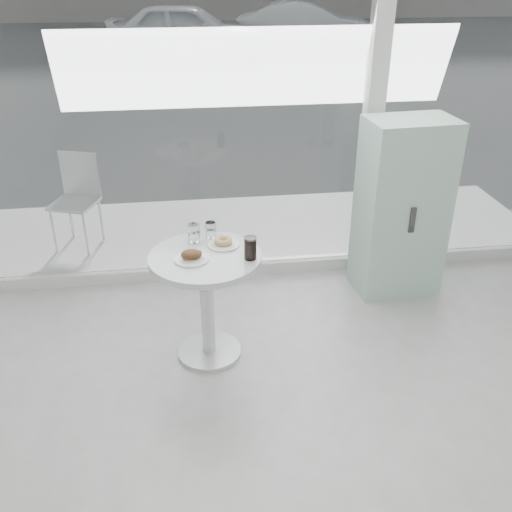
{
  "coord_description": "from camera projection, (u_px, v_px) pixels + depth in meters",
  "views": [
    {
      "loc": [
        -0.6,
        -1.3,
        2.46
      ],
      "look_at": [
        -0.2,
        1.7,
        0.85
      ],
      "focal_mm": 40.0,
      "sensor_mm": 36.0,
      "label": 1
    }
  ],
  "objects": [
    {
      "name": "storefront",
      "position": [
        270.0,
        68.0,
        4.19
      ],
      "size": [
        5.0,
        0.14,
        3.0
      ],
      "color": "silver",
      "rests_on": "ground"
    },
    {
      "name": "car_white",
      "position": [
        187.0,
        31.0,
        14.66
      ],
      "size": [
        4.26,
        2.2,
        1.38
      ],
      "primitive_type": "imported",
      "rotation": [
        0.0,
        0.0,
        1.43
      ],
      "color": "white",
      "rests_on": "street"
    },
    {
      "name": "cola_glass",
      "position": [
        250.0,
        248.0,
        3.54
      ],
      "size": [
        0.08,
        0.08,
        0.15
      ],
      "color": "white",
      "rests_on": "main_table"
    },
    {
      "name": "water_tumbler_b",
      "position": [
        211.0,
        231.0,
        3.81
      ],
      "size": [
        0.07,
        0.07,
        0.11
      ],
      "color": "white",
      "rests_on": "main_table"
    },
    {
      "name": "mint_cabinet",
      "position": [
        402.0,
        208.0,
        4.45
      ],
      "size": [
        0.68,
        0.48,
        1.4
      ],
      "rotation": [
        0.0,
        0.0,
        0.08
      ],
      "color": "#9EC9B6",
      "rests_on": "ground"
    },
    {
      "name": "plate_fritter",
      "position": [
        192.0,
        256.0,
        3.54
      ],
      "size": [
        0.22,
        0.22,
        0.07
      ],
      "color": "white",
      "rests_on": "main_table"
    },
    {
      "name": "main_table",
      "position": [
        206.0,
        285.0,
        3.71
      ],
      "size": [
        0.72,
        0.72,
        0.77
      ],
      "color": "silver",
      "rests_on": "ground"
    },
    {
      "name": "street",
      "position": [
        197.0,
        50.0,
        16.36
      ],
      "size": [
        40.0,
        24.0,
        0.0
      ],
      "primitive_type": "cube",
      "color": "#383838",
      "rests_on": "ground"
    },
    {
      "name": "water_tumbler_a",
      "position": [
        194.0,
        234.0,
        3.75
      ],
      "size": [
        0.08,
        0.08,
        0.12
      ],
      "color": "white",
      "rests_on": "main_table"
    },
    {
      "name": "patio_deck",
      "position": [
        248.0,
        230.0,
        5.68
      ],
      "size": [
        5.6,
        1.6,
        0.05
      ],
      "primitive_type": "cube",
      "color": "white",
      "rests_on": "ground"
    },
    {
      "name": "patio_chair",
      "position": [
        77.0,
        194.0,
        5.15
      ],
      "size": [
        0.47,
        0.47,
        0.85
      ],
      "rotation": [
        0.0,
        0.0,
        -0.34
      ],
      "color": "silver",
      "rests_on": "patio_deck"
    },
    {
      "name": "car_silver",
      "position": [
        306.0,
        26.0,
        16.04
      ],
      "size": [
        4.05,
        1.98,
        1.28
      ],
      "primitive_type": "imported",
      "rotation": [
        0.0,
        0.0,
        1.4
      ],
      "color": "#B5B9BE",
      "rests_on": "street"
    },
    {
      "name": "plate_donut",
      "position": [
        223.0,
        243.0,
        3.72
      ],
      "size": [
        0.21,
        0.21,
        0.05
      ],
      "color": "white",
      "rests_on": "main_table"
    }
  ]
}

